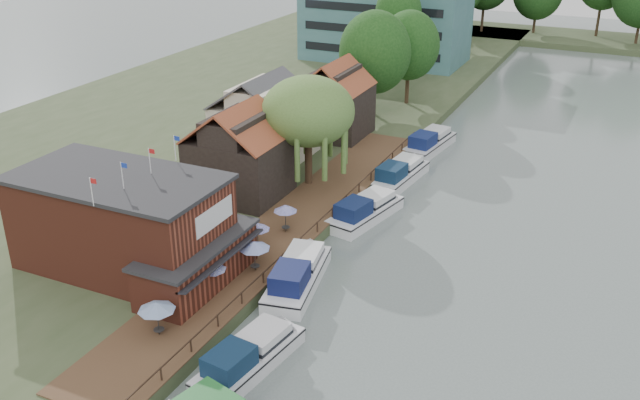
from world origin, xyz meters
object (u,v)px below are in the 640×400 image
at_px(umbrella_1, 213,278).
at_px(cruiser_3, 400,171).
at_px(cruiser_0, 249,352).
at_px(cruiser_1, 297,271).
at_px(umbrella_2, 255,256).
at_px(willow, 308,132).
at_px(umbrella_0, 158,319).
at_px(cottage_c, 335,99).
at_px(cottage_b, 264,116).
at_px(umbrella_4, 286,218).
at_px(cruiser_2, 365,207).
at_px(hotel_block, 385,21).
at_px(umbrella_3, 258,237).
at_px(cottage_a, 239,151).
at_px(cruiser_4, 430,140).
at_px(pub, 143,227).

xyz_separation_m(umbrella_1, cruiser_3, (4.30, 26.90, -1.09)).
relative_size(cruiser_0, cruiser_1, 0.93).
bearing_deg(umbrella_2, willow, 102.67).
xyz_separation_m(umbrella_0, cruiser_3, (4.65, 32.64, -1.09)).
relative_size(cottage_c, cruiser_0, 0.88).
distance_m(cottage_b, umbrella_1, 27.70).
xyz_separation_m(umbrella_4, cruiser_2, (4.28, 6.88, -1.09)).
xyz_separation_m(umbrella_2, cruiser_2, (3.35, 13.53, -1.09)).
bearing_deg(umbrella_4, willow, 105.66).
height_order(cruiser_1, cruiser_2, cruiser_1).
distance_m(cruiser_0, cruiser_3, 31.99).
bearing_deg(cruiser_3, hotel_block, 118.10).
height_order(willow, umbrella_3, willow).
relative_size(hotel_block, cottage_a, 2.95).
xyz_separation_m(cottage_c, cruiser_3, (10.45, -7.70, -4.05)).
distance_m(umbrella_0, cruiser_3, 32.99).
bearing_deg(umbrella_4, umbrella_1, -90.87).
xyz_separation_m(umbrella_0, cruiser_4, (4.63, 42.70, -1.09)).
distance_m(cruiser_0, cruiser_2, 22.56).
xyz_separation_m(umbrella_1, cruiser_0, (5.84, -5.05, -1.12)).
bearing_deg(cottage_c, cottage_a, -93.01).
distance_m(umbrella_2, umbrella_3, 3.11).
bearing_deg(willow, cruiser_1, -66.70).
height_order(umbrella_1, umbrella_4, same).
height_order(umbrella_3, cruiser_1, umbrella_3).
xyz_separation_m(umbrella_3, cruiser_4, (4.52, 30.22, -1.09)).
relative_size(cottage_b, umbrella_3, 4.04).
xyz_separation_m(hotel_block, umbrella_1, (14.15, -71.60, -4.86)).
bearing_deg(cottage_c, cruiser_0, -73.18).
distance_m(cottage_b, cruiser_1, 25.47).
relative_size(umbrella_0, cruiser_0, 0.25).
relative_size(cottage_a, cruiser_1, 0.82).
bearing_deg(umbrella_1, umbrella_2, 74.42).
xyz_separation_m(cottage_b, umbrella_2, (11.25, -21.66, -2.96)).
bearing_deg(cruiser_2, cruiser_0, -74.83).
bearing_deg(umbrella_3, willow, 99.84).
xyz_separation_m(cottage_b, willow, (7.50, -5.00, 0.96)).
bearing_deg(cottage_b, cruiser_4, 38.23).
relative_size(pub, cruiser_4, 2.02).
distance_m(umbrella_2, cruiser_1, 3.33).
xyz_separation_m(umbrella_4, cruiser_4, (4.12, 26.38, -1.09)).
height_order(umbrella_2, cruiser_4, umbrella_2).
bearing_deg(cottage_c, cruiser_4, 12.77).
xyz_separation_m(umbrella_2, cruiser_3, (3.20, 22.97, -1.09)).
distance_m(umbrella_0, umbrella_1, 5.75).
relative_size(pub, umbrella_3, 8.42).
bearing_deg(cruiser_0, umbrella_3, 124.60).
xyz_separation_m(umbrella_0, umbrella_4, (0.51, 16.32, 0.00)).
bearing_deg(hotel_block, cruiser_0, -75.39).
bearing_deg(cruiser_3, cruiser_1, -84.80).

